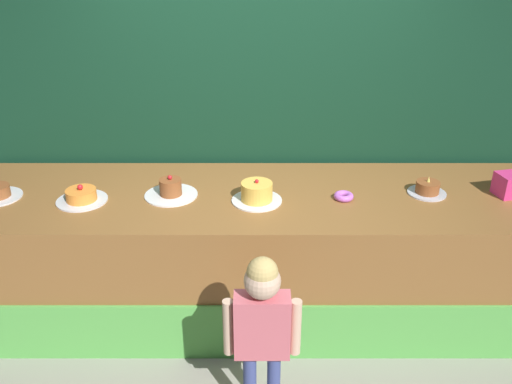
{
  "coord_description": "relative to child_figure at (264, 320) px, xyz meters",
  "views": [
    {
      "loc": [
        -0.01,
        -2.81,
        2.57
      ],
      "look_at": [
        -0.02,
        0.33,
        1.05
      ],
      "focal_mm": 38.51,
      "sensor_mm": 36.0,
      "label": 1
    }
  ],
  "objects": [
    {
      "name": "donut",
      "position": [
        0.55,
        0.97,
        0.25
      ],
      "size": [
        0.13,
        0.13,
        0.04
      ],
      "primitive_type": "torus",
      "color": "#CC66D8",
      "rests_on": "stage_platform"
    },
    {
      "name": "stage_platform",
      "position": [
        -0.03,
        1.04,
        -0.24
      ],
      "size": [
        4.1,
        1.12,
        0.93
      ],
      "color": "brown",
      "rests_on": "ground_plane"
    },
    {
      "name": "ground_plane",
      "position": [
        -0.03,
        0.49,
        -0.7
      ],
      "size": [
        12.0,
        12.0,
        0.0
      ],
      "primitive_type": "plane",
      "color": "gray"
    },
    {
      "name": "cake_right",
      "position": [
        -0.03,
        0.94,
        0.29
      ],
      "size": [
        0.33,
        0.33,
        0.16
      ],
      "color": "white",
      "rests_on": "stage_platform"
    },
    {
      "name": "curtain_backdrop",
      "position": [
        -0.03,
        1.69,
        0.82
      ],
      "size": [
        4.39,
        0.08,
        3.03
      ],
      "primitive_type": "cube",
      "color": "#113823",
      "rests_on": "ground_plane"
    },
    {
      "name": "cake_far_right",
      "position": [
        1.13,
        1.05,
        0.27
      ],
      "size": [
        0.26,
        0.26,
        0.13
      ],
      "color": "silver",
      "rests_on": "stage_platform"
    },
    {
      "name": "cake_center",
      "position": [
        -0.61,
        1.02,
        0.28
      ],
      "size": [
        0.36,
        0.36,
        0.15
      ],
      "color": "white",
      "rests_on": "stage_platform"
    },
    {
      "name": "cake_far_left",
      "position": [
        -1.77,
        0.99,
        0.27
      ],
      "size": [
        0.31,
        0.31,
        0.12
      ],
      "color": "silver",
      "rests_on": "stage_platform"
    },
    {
      "name": "child_figure",
      "position": [
        0.0,
        0.0,
        0.0
      ],
      "size": [
        0.42,
        0.19,
        1.08
      ],
      "color": "#3F4C8C",
      "rests_on": "ground_plane"
    },
    {
      "name": "cake_left",
      "position": [
        -1.19,
        0.94,
        0.27
      ],
      "size": [
        0.33,
        0.33,
        0.12
      ],
      "color": "silver",
      "rests_on": "stage_platform"
    }
  ]
}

